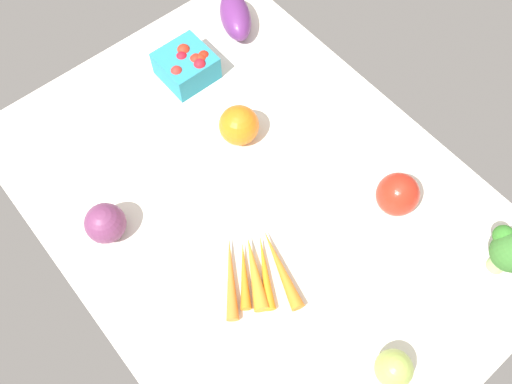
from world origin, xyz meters
The scene contains 9 objects.
tablecloth centered at (0.00, 0.00, 1.00)cm, with size 104.00×76.00×2.00cm, color silver.
heirloom_tomato_orange centered at (13.22, -6.51, 6.19)cm, with size 8.38×8.38×8.38cm, color orange.
carrot_bunch centered at (-12.43, 10.33, 3.25)cm, with size 19.94×17.53×2.98cm.
broccoli_head centered at (-39.79, -25.46, 9.19)cm, with size 8.53×8.60×11.15cm.
berry_basket centered at (33.41, -8.10, 5.51)cm, with size 11.11×11.11×7.17cm.
bell_pepper_red centered at (-18.77, -19.62, 6.53)cm, with size 8.24×8.24×9.05cm, color red.
red_onion_near_basket centered at (12.33, 26.48, 5.88)cm, with size 7.75×7.75×7.75cm, color #71345D.
eggplant centered at (37.99, -25.52, 5.49)cm, with size 14.33×6.98×6.98cm, color #63296F.
heirloom_tomato_green centered at (-40.44, 4.04, 5.23)cm, with size 6.46×6.46×6.46cm, color #9AAF4E.
Camera 1 is at (-36.64, 30.68, 96.78)cm, focal length 37.25 mm.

